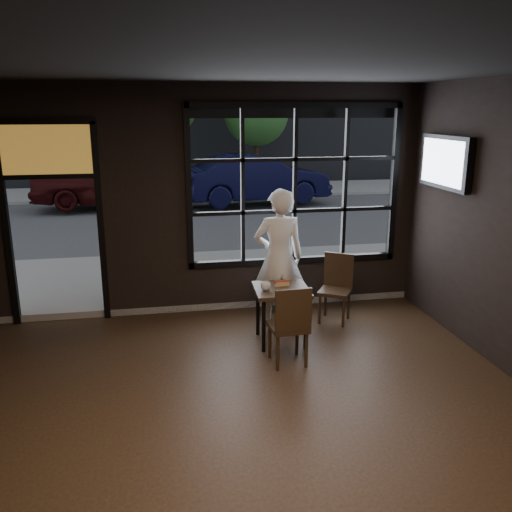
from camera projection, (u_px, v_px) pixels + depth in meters
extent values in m
cube|color=black|center=(257.00, 456.00, 4.63)|extent=(6.00, 7.00, 0.02)
cube|color=black|center=(257.00, 56.00, 3.78)|extent=(6.00, 7.00, 0.02)
cube|color=black|center=(295.00, 185.00, 7.68)|extent=(3.06, 0.12, 2.28)
cube|color=orange|center=(47.00, 149.00, 6.96)|extent=(1.20, 0.06, 0.70)
cube|color=#545456|center=(170.00, 167.00, 27.39)|extent=(60.00, 41.00, 0.04)
cube|color=#5B5956|center=(164.00, 2.00, 24.46)|extent=(28.00, 12.00, 15.00)
cube|color=black|center=(281.00, 315.00, 6.77)|extent=(0.70, 0.70, 0.72)
cube|color=black|center=(288.00, 324.00, 6.18)|extent=(0.44, 0.44, 0.96)
cube|color=black|center=(335.00, 289.00, 7.40)|extent=(0.56, 0.56, 0.93)
imported|color=silver|center=(279.00, 258.00, 7.21)|extent=(0.68, 0.45, 1.86)
imported|color=silver|center=(266.00, 286.00, 6.59)|extent=(0.16, 0.16, 0.10)
cube|color=black|center=(445.00, 162.00, 6.94)|extent=(0.13, 1.16, 0.68)
imported|color=black|center=(255.00, 179.00, 16.17)|extent=(4.59, 2.27, 1.45)
imported|color=black|center=(111.00, 180.00, 15.70)|extent=(4.45, 1.86, 1.50)
cylinder|color=#332114|center=(161.00, 160.00, 17.98)|extent=(0.22, 0.22, 2.38)
sphere|color=#37712E|center=(159.00, 99.00, 17.46)|extent=(2.60, 2.60, 2.60)
cylinder|color=#332114|center=(256.00, 162.00, 19.11)|extent=(0.19, 0.19, 2.04)
sphere|color=#145A14|center=(256.00, 113.00, 18.67)|extent=(2.22, 2.22, 2.22)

